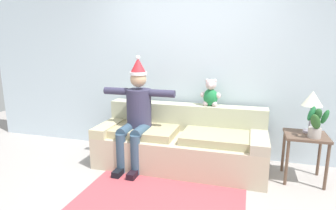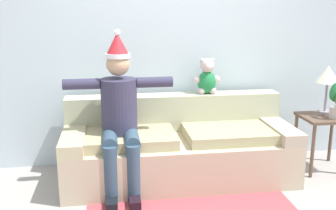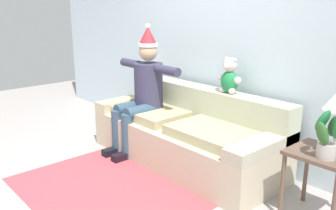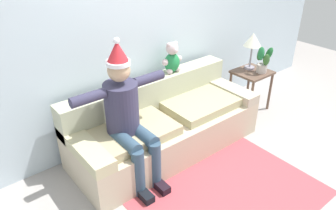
{
  "view_description": "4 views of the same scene",
  "coord_description": "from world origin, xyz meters",
  "views": [
    {
      "loc": [
        0.86,
        -2.56,
        1.66
      ],
      "look_at": [
        -0.15,
        0.89,
        0.87
      ],
      "focal_mm": 30.07,
      "sensor_mm": 36.0,
      "label": 1
    },
    {
      "loc": [
        -0.65,
        -2.69,
        1.69
      ],
      "look_at": [
        -0.13,
        0.83,
        0.81
      ],
      "focal_mm": 42.08,
      "sensor_mm": 36.0,
      "label": 2
    },
    {
      "loc": [
        2.72,
        -1.67,
        1.7
      ],
      "look_at": [
        -0.04,
        0.78,
        0.68
      ],
      "focal_mm": 38.75,
      "sensor_mm": 36.0,
      "label": 3
    },
    {
      "loc": [
        -2.0,
        -1.53,
        2.39
      ],
      "look_at": [
        -0.12,
        0.79,
        0.72
      ],
      "focal_mm": 34.83,
      "sensor_mm": 36.0,
      "label": 4
    }
  ],
  "objects": [
    {
      "name": "ground_plane",
      "position": [
        0.0,
        0.0,
        0.0
      ],
      "size": [
        10.0,
        10.0,
        0.0
      ],
      "primitive_type": "plane",
      "color": "#A29B97"
    },
    {
      "name": "back_wall",
      "position": [
        0.0,
        1.55,
        1.35
      ],
      "size": [
        7.0,
        0.1,
        2.7
      ],
      "primitive_type": "cube",
      "color": "silver",
      "rests_on": "ground_plane"
    },
    {
      "name": "couch",
      "position": [
        0.0,
        1.02,
        0.31
      ],
      "size": [
        2.26,
        0.89,
        0.8
      ],
      "color": "#BDAD92",
      "rests_on": "ground_plane"
    },
    {
      "name": "person_seated",
      "position": [
        -0.58,
        0.86,
        0.76
      ],
      "size": [
        1.02,
        0.77,
        1.5
      ],
      "color": "#35324D",
      "rests_on": "ground_plane"
    },
    {
      "name": "teddy_bear",
      "position": [
        0.35,
        1.3,
        0.97
      ],
      "size": [
        0.29,
        0.17,
        0.38
      ],
      "color": "#207C42",
      "rests_on": "couch"
    },
    {
      "name": "side_table",
      "position": [
        1.55,
        0.99,
        0.48
      ],
      "size": [
        0.48,
        0.45,
        0.59
      ],
      "color": "brown",
      "rests_on": "ground_plane"
    },
    {
      "name": "table_lamp",
      "position": [
        1.59,
        1.08,
        0.99
      ],
      "size": [
        0.24,
        0.24,
        0.52
      ],
      "color": "gray",
      "rests_on": "side_table"
    },
    {
      "name": "potted_plant",
      "position": [
        1.62,
        0.89,
        0.77
      ],
      "size": [
        0.26,
        0.22,
        0.39
      ],
      "color": "#B4A9A2",
      "rests_on": "side_table"
    },
    {
      "name": "area_rug",
      "position": [
        0.0,
        -0.02,
        0.0
      ],
      "size": [
        1.8,
        1.38,
        0.01
      ],
      "primitive_type": "cube",
      "color": "#B3454E",
      "rests_on": "ground_plane"
    }
  ]
}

